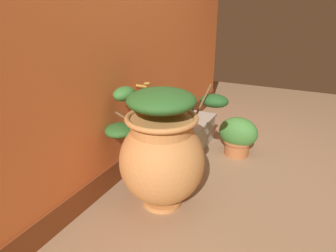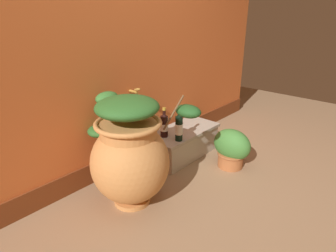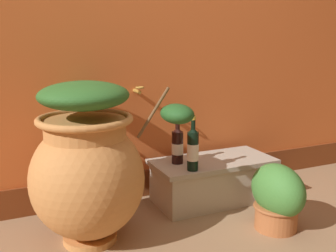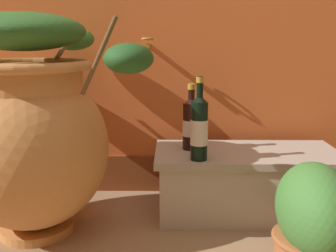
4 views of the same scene
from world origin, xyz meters
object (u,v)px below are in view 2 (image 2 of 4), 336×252
at_px(terracotta_urn, 130,153).
at_px(wine_bottle_middle, 164,124).
at_px(wine_bottle_left, 179,127).
at_px(potted_shrub, 232,148).

relative_size(terracotta_urn, wine_bottle_middle, 2.97).
distance_m(terracotta_urn, wine_bottle_middle, 0.66).
bearing_deg(wine_bottle_left, wine_bottle_middle, 98.76).
xyz_separation_m(wine_bottle_left, potted_shrub, (0.35, -0.37, -0.23)).
height_order(wine_bottle_left, wine_bottle_middle, wine_bottle_left).
height_order(terracotta_urn, wine_bottle_middle, terracotta_urn).
bearing_deg(terracotta_urn, potted_shrub, -17.12).
bearing_deg(wine_bottle_left, potted_shrub, -46.32).
bearing_deg(wine_bottle_middle, terracotta_urn, -160.61).
xyz_separation_m(wine_bottle_left, wine_bottle_middle, (-0.02, 0.16, -0.01)).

